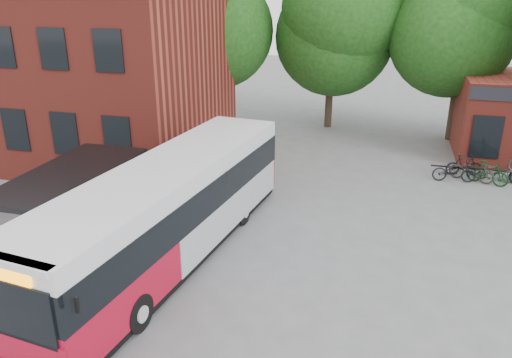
% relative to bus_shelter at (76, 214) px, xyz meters
% --- Properties ---
extents(ground, '(100.00, 100.00, 0.00)m').
position_rel_bus_shelter_xyz_m(ground, '(4.50, 1.00, -1.45)').
color(ground, slate).
extents(station_building, '(18.40, 10.40, 8.50)m').
position_rel_bus_shelter_xyz_m(station_building, '(-8.50, 10.00, 2.80)').
color(station_building, maroon).
rests_on(station_building, ground).
extents(bus_shelter, '(3.60, 7.00, 2.90)m').
position_rel_bus_shelter_xyz_m(bus_shelter, '(0.00, 0.00, 0.00)').
color(bus_shelter, black).
rests_on(bus_shelter, ground).
extents(bike_rail, '(5.20, 0.10, 0.38)m').
position_rel_bus_shelter_xyz_m(bike_rail, '(13.78, 11.00, -1.26)').
color(bike_rail, black).
rests_on(bike_rail, ground).
extents(tree_0, '(7.92, 7.92, 11.00)m').
position_rel_bus_shelter_xyz_m(tree_0, '(-1.50, 17.00, 4.05)').
color(tree_0, '#153F10').
rests_on(tree_0, ground).
extents(tree_1, '(7.92, 7.92, 10.40)m').
position_rel_bus_shelter_xyz_m(tree_1, '(5.50, 18.00, 3.75)').
color(tree_1, '#153F10').
rests_on(tree_1, ground).
extents(tree_2, '(7.92, 7.92, 11.00)m').
position_rel_bus_shelter_xyz_m(tree_2, '(12.50, 17.00, 4.05)').
color(tree_2, '#153F10').
rests_on(tree_2, ground).
extents(city_bus, '(4.03, 12.41, 3.10)m').
position_rel_bus_shelter_xyz_m(city_bus, '(2.84, 0.73, 0.10)').
color(city_bus, '#AB0A23').
rests_on(city_bus, ground).
extents(bicycle_0, '(1.91, 0.84, 0.97)m').
position_rel_bus_shelter_xyz_m(bicycle_0, '(12.10, 10.05, -0.96)').
color(bicycle_0, black).
rests_on(bicycle_0, ground).
extents(bicycle_1, '(1.69, 0.83, 0.98)m').
position_rel_bus_shelter_xyz_m(bicycle_1, '(12.60, 10.99, -0.96)').
color(bicycle_1, black).
rests_on(bicycle_1, ground).
extents(bicycle_2, '(2.01, 1.30, 1.00)m').
position_rel_bus_shelter_xyz_m(bicycle_2, '(12.85, 10.33, -0.95)').
color(bicycle_2, '#312F29').
rests_on(bicycle_2, ground).
extents(bicycle_3, '(1.81, 1.15, 1.06)m').
position_rel_bus_shelter_xyz_m(bicycle_3, '(13.46, 10.10, -0.92)').
color(bicycle_3, '#0E3716').
rests_on(bicycle_3, ground).
extents(bicycle_4, '(1.79, 0.89, 0.90)m').
position_rel_bus_shelter_xyz_m(bicycle_4, '(13.85, 10.57, -1.00)').
color(bicycle_4, '#363430').
rests_on(bicycle_4, ground).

